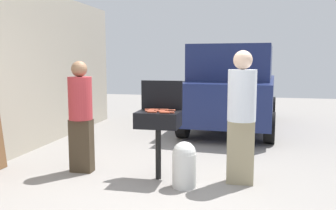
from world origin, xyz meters
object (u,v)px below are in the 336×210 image
at_px(propane_tank, 184,164).
at_px(parked_minivan, 233,87).
at_px(hot_dog_0, 164,110).
at_px(bbq_grill, 158,122).
at_px(hot_dog_5, 153,110).
at_px(hot_dog_6, 150,111).
at_px(person_right, 241,112).
at_px(hot_dog_7, 163,112).
at_px(hot_dog_8, 154,109).
at_px(hot_dog_1, 149,110).
at_px(hot_dog_2, 171,110).
at_px(hot_dog_4, 152,112).
at_px(hot_dog_10, 170,112).
at_px(hot_dog_9, 160,111).
at_px(person_left, 81,113).
at_px(hot_dog_3, 165,113).
at_px(hot_dog_11, 164,110).

distance_m(propane_tank, parked_minivan, 4.48).
bearing_deg(hot_dog_0, bbq_grill, -114.26).
height_order(hot_dog_5, hot_dog_6, same).
bearing_deg(person_right, parked_minivan, -100.48).
height_order(hot_dog_7, hot_dog_8, same).
relative_size(bbq_grill, propane_tank, 1.57).
bearing_deg(hot_dog_1, person_right, 0.11).
relative_size(hot_dog_0, hot_dog_2, 1.00).
xyz_separation_m(bbq_grill, person_right, (1.14, 0.07, 0.16)).
distance_m(hot_dog_4, hot_dog_7, 0.16).
bearing_deg(hot_dog_7, hot_dog_10, -21.00).
distance_m(hot_dog_7, parked_minivan, 4.31).
distance_m(hot_dog_5, hot_dog_10, 0.30).
bearing_deg(hot_dog_9, hot_dog_2, 42.12).
bearing_deg(propane_tank, person_left, 168.73).
bearing_deg(person_right, hot_dog_6, -7.96).
bearing_deg(hot_dog_4, hot_dog_1, 114.49).
xyz_separation_m(hot_dog_4, propane_tank, (0.47, -0.11, -0.66)).
relative_size(hot_dog_1, parked_minivan, 0.03).
relative_size(hot_dog_3, person_left, 0.08).
bearing_deg(hot_dog_2, hot_dog_10, -82.16).
bearing_deg(hot_dog_0, hot_dog_5, -142.68).
bearing_deg(bbq_grill, hot_dog_1, 154.01).
bearing_deg(hot_dog_7, hot_dog_11, 97.58).
relative_size(hot_dog_6, propane_tank, 0.21).
xyz_separation_m(hot_dog_3, hot_dog_9, (-0.09, 0.13, 0.00)).
distance_m(hot_dog_1, person_right, 1.29).
bearing_deg(person_right, person_left, -14.12).
bearing_deg(hot_dog_8, hot_dog_10, -40.26).
xyz_separation_m(hot_dog_5, person_left, (-1.13, 0.06, -0.08)).
distance_m(hot_dog_0, parked_minivan, 4.11).
distance_m(hot_dog_3, hot_dog_4, 0.18).
distance_m(hot_dog_1, hot_dog_10, 0.39).
xyz_separation_m(hot_dog_3, hot_dog_10, (0.06, 0.03, 0.00)).
xyz_separation_m(hot_dog_7, propane_tank, (0.32, -0.16, -0.66)).
bearing_deg(person_left, hot_dog_3, -26.26).
xyz_separation_m(hot_dog_4, hot_dog_10, (0.24, 0.02, 0.00)).
relative_size(hot_dog_6, person_right, 0.07).
bearing_deg(hot_dog_2, hot_dog_0, 161.29).
height_order(hot_dog_9, hot_dog_10, same).
bearing_deg(hot_dog_9, hot_dog_7, -44.72).
bearing_deg(hot_dog_3, hot_dog_5, 139.97).
xyz_separation_m(hot_dog_6, parked_minivan, (0.99, 4.21, 0.04)).
relative_size(hot_dog_0, hot_dog_6, 1.00).
xyz_separation_m(hot_dog_9, person_right, (1.10, 0.10, 0.00)).
xyz_separation_m(propane_tank, person_right, (0.72, 0.32, 0.66)).
bearing_deg(hot_dog_6, hot_dog_8, 83.31).
bearing_deg(hot_dog_1, hot_dog_8, 33.63).
relative_size(hot_dog_1, hot_dog_4, 1.00).
height_order(hot_dog_0, hot_dog_1, same).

